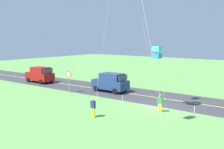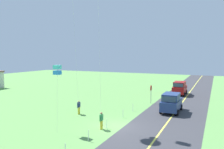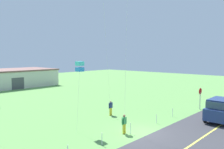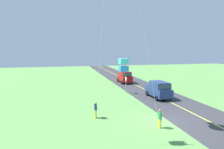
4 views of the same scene
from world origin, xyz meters
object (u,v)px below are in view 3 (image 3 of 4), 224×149
Objects in this scene: car_suv_foreground at (221,110)px; stop_sign at (200,94)px; person_adult_near at (124,123)px; person_adult_companion at (111,107)px; warehouse_distant at (6,78)px; kite_pink_drift at (80,67)px.

car_suv_foreground is 5.00m from stop_sign.
person_adult_near is 1.00× the size of person_adult_companion.
warehouse_distant reaches higher than person_adult_near.
car_suv_foreground is 10.20m from person_adult_near.
kite_pink_drift is (-10.65, 8.26, 4.28)m from car_suv_foreground.
car_suv_foreground is 10.90m from person_adult_companion.
kite_pink_drift is at bearing -103.07° from warehouse_distant.
person_adult_near is 0.09× the size of warehouse_distant.
stop_sign is at bearing -79.42° from warehouse_distant.
stop_sign is at bearing 44.09° from car_suv_foreground.
stop_sign is 1.60× the size of person_adult_near.
warehouse_distant is at bearing 100.58° from stop_sign.
stop_sign is (3.56, 3.45, 0.65)m from car_suv_foreground.
car_suv_foreground is 0.75× the size of kite_pink_drift.
car_suv_foreground is at bearing -37.78° from kite_pink_drift.
person_adult_companion is (3.57, 4.78, 0.00)m from person_adult_near.
kite_pink_drift reaches higher than person_adult_companion.
person_adult_companion is at bearing 107.95° from person_adult_near.
person_adult_near is (-12.65, 1.17, -0.94)m from stop_sign.
warehouse_distant reaches higher than person_adult_companion.
kite_pink_drift reaches higher than warehouse_distant.
warehouse_distant is (2.25, 30.64, 0.89)m from person_adult_companion.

